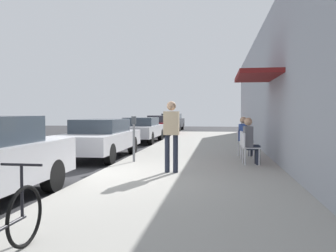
{
  "coord_description": "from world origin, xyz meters",
  "views": [
    {
      "loc": [
        2.88,
        -7.44,
        1.56
      ],
      "look_at": [
        0.63,
        7.71,
        0.94
      ],
      "focal_mm": 36.41,
      "sensor_mm": 36.0,
      "label": 1
    }
  ],
  "objects_px": {
    "seated_patron_0": "(250,139)",
    "parked_car_4": "(172,122)",
    "parked_car_3": "(160,125)",
    "cafe_chair_0": "(248,146)",
    "cafe_chair_2": "(243,140)",
    "parking_meter": "(134,135)",
    "parked_car_2": "(141,129)",
    "pedestrian_standing": "(171,131)",
    "cafe_chair_1": "(246,143)",
    "seated_patron_2": "(245,135)",
    "parked_car_1": "(100,138)"
  },
  "relations": [
    {
      "from": "parked_car_2",
      "to": "cafe_chair_2",
      "type": "relative_size",
      "value": 5.06
    },
    {
      "from": "parking_meter",
      "to": "cafe_chair_2",
      "type": "height_order",
      "value": "parking_meter"
    },
    {
      "from": "cafe_chair_1",
      "to": "seated_patron_2",
      "type": "relative_size",
      "value": 0.67
    },
    {
      "from": "cafe_chair_1",
      "to": "parked_car_4",
      "type": "bearing_deg",
      "value": 104.56
    },
    {
      "from": "parked_car_1",
      "to": "seated_patron_0",
      "type": "xyz_separation_m",
      "value": [
        4.85,
        -1.48,
        0.12
      ]
    },
    {
      "from": "seated_patron_0",
      "to": "parked_car_1",
      "type": "bearing_deg",
      "value": 163.03
    },
    {
      "from": "parked_car_2",
      "to": "parked_car_3",
      "type": "relative_size",
      "value": 1.0
    },
    {
      "from": "seated_patron_2",
      "to": "cafe_chair_0",
      "type": "bearing_deg",
      "value": -91.81
    },
    {
      "from": "parked_car_2",
      "to": "seated_patron_0",
      "type": "bearing_deg",
      "value": -57.6
    },
    {
      "from": "parked_car_1",
      "to": "cafe_chair_1",
      "type": "relative_size",
      "value": 5.06
    },
    {
      "from": "parked_car_4",
      "to": "cafe_chair_0",
      "type": "bearing_deg",
      "value": -76.05
    },
    {
      "from": "parking_meter",
      "to": "cafe_chair_0",
      "type": "height_order",
      "value": "parking_meter"
    },
    {
      "from": "parking_meter",
      "to": "seated_patron_0",
      "type": "relative_size",
      "value": 1.02
    },
    {
      "from": "parked_car_3",
      "to": "cafe_chair_0",
      "type": "distance_m",
      "value": 14.43
    },
    {
      "from": "parking_meter",
      "to": "seated_patron_0",
      "type": "distance_m",
      "value": 3.3
    },
    {
      "from": "parked_car_2",
      "to": "parked_car_3",
      "type": "bearing_deg",
      "value": 90.0
    },
    {
      "from": "parked_car_4",
      "to": "cafe_chair_2",
      "type": "relative_size",
      "value": 5.06
    },
    {
      "from": "parked_car_1",
      "to": "pedestrian_standing",
      "type": "bearing_deg",
      "value": -46.83
    },
    {
      "from": "cafe_chair_2",
      "to": "seated_patron_2",
      "type": "distance_m",
      "value": 0.2
    },
    {
      "from": "parked_car_1",
      "to": "parked_car_4",
      "type": "height_order",
      "value": "parked_car_4"
    },
    {
      "from": "parking_meter",
      "to": "pedestrian_standing",
      "type": "relative_size",
      "value": 0.78
    },
    {
      "from": "pedestrian_standing",
      "to": "parked_car_1",
      "type": "bearing_deg",
      "value": 133.17
    },
    {
      "from": "parked_car_1",
      "to": "pedestrian_standing",
      "type": "distance_m",
      "value": 4.22
    },
    {
      "from": "parked_car_2",
      "to": "parking_meter",
      "type": "bearing_deg",
      "value": -78.51
    },
    {
      "from": "parking_meter",
      "to": "pedestrian_standing",
      "type": "xyz_separation_m",
      "value": [
        1.33,
        -1.61,
        0.23
      ]
    },
    {
      "from": "parked_car_2",
      "to": "parked_car_4",
      "type": "height_order",
      "value": "parked_car_4"
    },
    {
      "from": "cafe_chair_0",
      "to": "pedestrian_standing",
      "type": "distance_m",
      "value": 2.53
    },
    {
      "from": "parked_car_3",
      "to": "pedestrian_standing",
      "type": "distance_m",
      "value": 15.46
    },
    {
      "from": "parked_car_1",
      "to": "seated_patron_0",
      "type": "bearing_deg",
      "value": -16.97
    },
    {
      "from": "seated_patron_2",
      "to": "parking_meter",
      "type": "bearing_deg",
      "value": -150.2
    },
    {
      "from": "cafe_chair_1",
      "to": "pedestrian_standing",
      "type": "distance_m",
      "value": 3.13
    },
    {
      "from": "parked_car_1",
      "to": "cafe_chair_1",
      "type": "xyz_separation_m",
      "value": [
        4.79,
        -0.65,
        -0.07
      ]
    },
    {
      "from": "parked_car_3",
      "to": "parked_car_4",
      "type": "xyz_separation_m",
      "value": [
        0.0,
        5.69,
        0.05
      ]
    },
    {
      "from": "parking_meter",
      "to": "parked_car_1",
      "type": "bearing_deg",
      "value": 136.78
    },
    {
      "from": "pedestrian_standing",
      "to": "cafe_chair_1",
      "type": "bearing_deg",
      "value": 51.61
    },
    {
      "from": "parked_car_3",
      "to": "cafe_chair_0",
      "type": "xyz_separation_m",
      "value": [
        4.79,
        -13.61,
        -0.08
      ]
    },
    {
      "from": "parked_car_2",
      "to": "cafe_chair_1",
      "type": "relative_size",
      "value": 5.06
    },
    {
      "from": "parked_car_4",
      "to": "cafe_chair_2",
      "type": "height_order",
      "value": "parked_car_4"
    },
    {
      "from": "parked_car_1",
      "to": "parked_car_4",
      "type": "bearing_deg",
      "value": 90.0
    },
    {
      "from": "seated_patron_0",
      "to": "parked_car_4",
      "type": "bearing_deg",
      "value": 104.12
    },
    {
      "from": "parked_car_4",
      "to": "cafe_chair_2",
      "type": "xyz_separation_m",
      "value": [
        4.8,
        -17.36,
        -0.13
      ]
    },
    {
      "from": "parked_car_1",
      "to": "seated_patron_0",
      "type": "distance_m",
      "value": 5.07
    },
    {
      "from": "parked_car_1",
      "to": "parking_meter",
      "type": "relative_size",
      "value": 3.33
    },
    {
      "from": "parking_meter",
      "to": "pedestrian_standing",
      "type": "distance_m",
      "value": 2.1
    },
    {
      "from": "seated_patron_0",
      "to": "cafe_chair_1",
      "type": "relative_size",
      "value": 1.48
    },
    {
      "from": "parked_car_3",
      "to": "parking_meter",
      "type": "height_order",
      "value": "parking_meter"
    },
    {
      "from": "parked_car_2",
      "to": "cafe_chair_2",
      "type": "height_order",
      "value": "parked_car_2"
    },
    {
      "from": "parking_meter",
      "to": "seated_patron_0",
      "type": "xyz_separation_m",
      "value": [
        3.3,
        -0.02,
        -0.07
      ]
    },
    {
      "from": "cafe_chair_0",
      "to": "seated_patron_0",
      "type": "height_order",
      "value": "seated_patron_0"
    },
    {
      "from": "parked_car_1",
      "to": "parked_car_3",
      "type": "distance_m",
      "value": 12.12
    }
  ]
}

